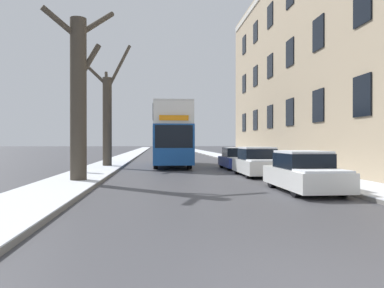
{
  "coord_description": "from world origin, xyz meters",
  "views": [
    {
      "loc": [
        -1.93,
        -4.29,
        1.77
      ],
      "look_at": [
        0.14,
        18.41,
        1.66
      ],
      "focal_mm": 35.0,
      "sensor_mm": 36.0,
      "label": 1
    }
  ],
  "objects_px": {
    "bare_tree_left_0": "(79,94)",
    "parked_car_0": "(304,173)",
    "double_decker_bus": "(171,132)",
    "pedestrian_left_sidewalk": "(83,157)",
    "bare_tree_left_1": "(107,116)",
    "parked_car_2": "(237,159)",
    "parked_car_1": "(258,163)"
  },
  "relations": [
    {
      "from": "parked_car_0",
      "to": "bare_tree_left_0",
      "type": "bearing_deg",
      "value": 157.94
    },
    {
      "from": "double_decker_bus",
      "to": "parked_car_0",
      "type": "distance_m",
      "value": 15.56
    },
    {
      "from": "parked_car_1",
      "to": "bare_tree_left_1",
      "type": "bearing_deg",
      "value": 141.11
    },
    {
      "from": "pedestrian_left_sidewalk",
      "to": "bare_tree_left_0",
      "type": "bearing_deg",
      "value": -52.04
    },
    {
      "from": "parked_car_0",
      "to": "pedestrian_left_sidewalk",
      "type": "distance_m",
      "value": 11.77
    },
    {
      "from": "bare_tree_left_1",
      "to": "parked_car_1",
      "type": "xyz_separation_m",
      "value": [
        8.66,
        -6.99,
        -2.88
      ]
    },
    {
      "from": "bare_tree_left_0",
      "to": "pedestrian_left_sidewalk",
      "type": "relative_size",
      "value": 4.46
    },
    {
      "from": "double_decker_bus",
      "to": "parked_car_2",
      "type": "distance_m",
      "value": 5.71
    },
    {
      "from": "parked_car_2",
      "to": "bare_tree_left_1",
      "type": "bearing_deg",
      "value": 168.69
    },
    {
      "from": "double_decker_bus",
      "to": "parked_car_0",
      "type": "bearing_deg",
      "value": -74.14
    },
    {
      "from": "pedestrian_left_sidewalk",
      "to": "parked_car_2",
      "type": "bearing_deg",
      "value": 53.16
    },
    {
      "from": "double_decker_bus",
      "to": "parked_car_2",
      "type": "xyz_separation_m",
      "value": [
        4.22,
        -3.38,
        -1.85
      ]
    },
    {
      "from": "double_decker_bus",
      "to": "parked_car_2",
      "type": "relative_size",
      "value": 2.42
    },
    {
      "from": "parked_car_1",
      "to": "pedestrian_left_sidewalk",
      "type": "relative_size",
      "value": 2.3
    },
    {
      "from": "parked_car_0",
      "to": "parked_car_1",
      "type": "xyz_separation_m",
      "value": [
        -0.0,
        6.23,
        0.02
      ]
    },
    {
      "from": "double_decker_bus",
      "to": "pedestrian_left_sidewalk",
      "type": "distance_m",
      "value": 9.12
    },
    {
      "from": "parked_car_2",
      "to": "pedestrian_left_sidewalk",
      "type": "height_order",
      "value": "pedestrian_left_sidewalk"
    },
    {
      "from": "parked_car_0",
      "to": "bare_tree_left_1",
      "type": "bearing_deg",
      "value": 123.23
    },
    {
      "from": "parked_car_1",
      "to": "parked_car_2",
      "type": "height_order",
      "value": "parked_car_1"
    },
    {
      "from": "parked_car_2",
      "to": "bare_tree_left_0",
      "type": "bearing_deg",
      "value": -136.83
    },
    {
      "from": "bare_tree_left_0",
      "to": "double_decker_bus",
      "type": "height_order",
      "value": "bare_tree_left_0"
    },
    {
      "from": "parked_car_1",
      "to": "bare_tree_left_0",
      "type": "bearing_deg",
      "value": -162.07
    },
    {
      "from": "bare_tree_left_1",
      "to": "pedestrian_left_sidewalk",
      "type": "relative_size",
      "value": 4.73
    },
    {
      "from": "double_decker_bus",
      "to": "parked_car_2",
      "type": "bearing_deg",
      "value": -38.67
    },
    {
      "from": "bare_tree_left_0",
      "to": "bare_tree_left_1",
      "type": "distance_m",
      "value": 9.76
    },
    {
      "from": "parked_car_0",
      "to": "parked_car_1",
      "type": "relative_size",
      "value": 1.02
    },
    {
      "from": "bare_tree_left_1",
      "to": "parked_car_1",
      "type": "relative_size",
      "value": 2.05
    },
    {
      "from": "bare_tree_left_1",
      "to": "double_decker_bus",
      "type": "xyz_separation_m",
      "value": [
        4.44,
        1.65,
        -1.08
      ]
    },
    {
      "from": "bare_tree_left_0",
      "to": "parked_car_0",
      "type": "distance_m",
      "value": 9.75
    },
    {
      "from": "double_decker_bus",
      "to": "bare_tree_left_1",
      "type": "bearing_deg",
      "value": -159.62
    },
    {
      "from": "double_decker_bus",
      "to": "pedestrian_left_sidewalk",
      "type": "bearing_deg",
      "value": -123.4
    },
    {
      "from": "parked_car_1",
      "to": "pedestrian_left_sidewalk",
      "type": "distance_m",
      "value": 9.25
    }
  ]
}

